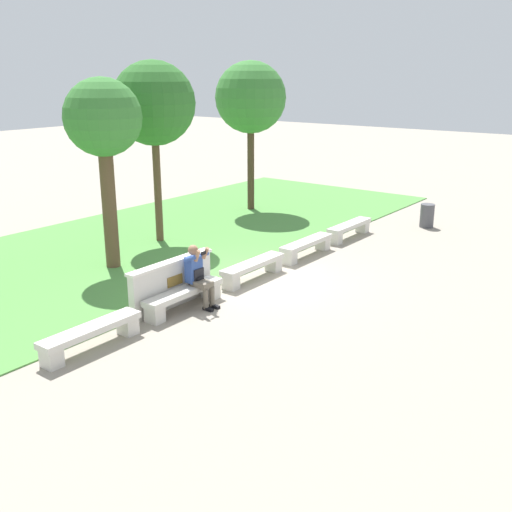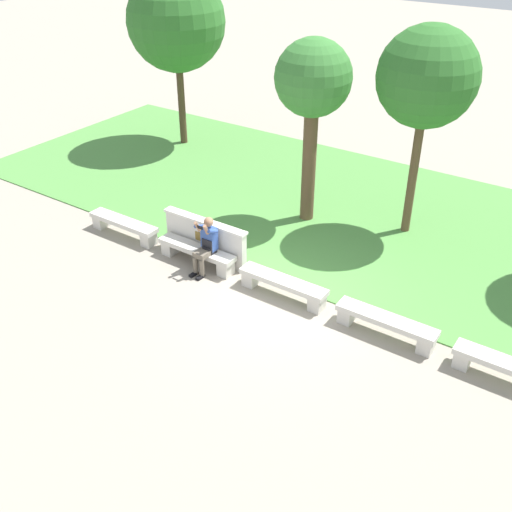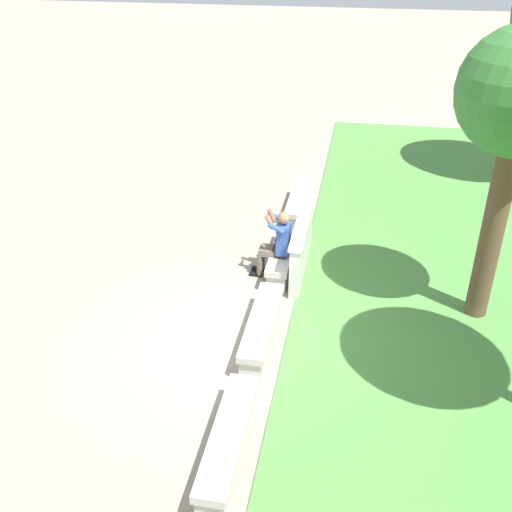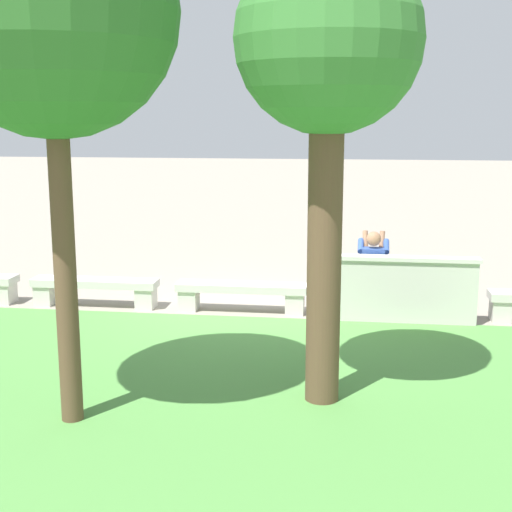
# 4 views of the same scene
# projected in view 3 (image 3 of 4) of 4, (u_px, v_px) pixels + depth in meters

# --- Properties ---
(ground_plane) EXTENTS (80.00, 80.00, 0.00)m
(ground_plane) POSITION_uv_depth(u_px,v_px,m) (262.00, 341.00, 9.52)
(ground_plane) COLOR gray
(bench_main) EXTENTS (2.04, 0.40, 0.45)m
(bench_main) POSITION_uv_depth(u_px,v_px,m) (299.00, 201.00, 13.44)
(bench_main) COLOR beige
(bench_main) RESTS_ON ground
(bench_near) EXTENTS (2.04, 0.40, 0.45)m
(bench_near) POSITION_uv_depth(u_px,v_px,m) (284.00, 252.00, 11.41)
(bench_near) COLOR beige
(bench_near) RESTS_ON ground
(bench_mid) EXTENTS (2.04, 0.40, 0.45)m
(bench_mid) POSITION_uv_depth(u_px,v_px,m) (262.00, 325.00, 9.37)
(bench_mid) COLOR beige
(bench_mid) RESTS_ON ground
(bench_far) EXTENTS (2.04, 0.40, 0.45)m
(bench_far) POSITION_uv_depth(u_px,v_px,m) (228.00, 439.00, 7.34)
(bench_far) COLOR beige
(bench_far) RESTS_ON ground
(backrest_wall_with_plaque) EXTENTS (2.31, 0.24, 1.01)m
(backrest_wall_with_plaque) POSITION_uv_depth(u_px,v_px,m) (302.00, 244.00, 11.25)
(backrest_wall_with_plaque) COLOR beige
(backrest_wall_with_plaque) RESTS_ON ground
(person_photographer) EXTENTS (0.48, 0.73, 1.32)m
(person_photographer) POSITION_uv_depth(u_px,v_px,m) (277.00, 241.00, 10.90)
(person_photographer) COLOR black
(person_photographer) RESTS_ON ground
(backpack) EXTENTS (0.28, 0.24, 0.43)m
(backpack) POSITION_uv_depth(u_px,v_px,m) (280.00, 247.00, 10.91)
(backpack) COLOR black
(backpack) RESTS_ON bench_near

